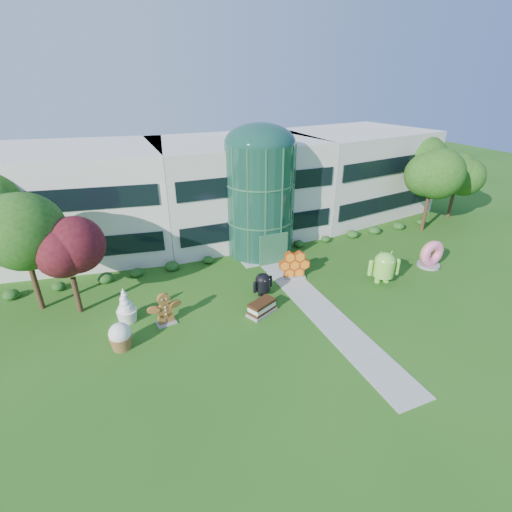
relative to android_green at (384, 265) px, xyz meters
name	(u,v)px	position (x,y,z in m)	size (l,w,h in m)	color
ground	(329,319)	(-6.63, -2.72, -1.49)	(140.00, 140.00, 0.00)	#215114
building	(237,186)	(-6.63, 15.28, 3.16)	(46.00, 15.00, 9.30)	beige
atrium	(260,200)	(-6.63, 9.28, 3.41)	(6.00, 6.00, 9.80)	#194738
walkway	(314,304)	(-6.63, -0.72, -1.47)	(2.40, 20.00, 0.04)	#9E9E93
tree_red	(72,273)	(-22.13, 4.78, 1.51)	(4.00, 4.00, 6.00)	#3F0C14
trees_backdrop	(255,204)	(-6.63, 10.28, 2.71)	(52.00, 8.00, 8.40)	#1D4611
android_green	(384,265)	(0.00, 0.00, 0.00)	(2.64, 1.76, 2.99)	#78C940
android_black	(263,282)	(-9.52, 1.94, -0.47)	(1.81, 1.21, 2.05)	black
donut	(431,253)	(5.54, 0.64, -0.28)	(2.34, 1.12, 2.43)	pink
gingerbread	(165,309)	(-16.87, 1.08, -0.34)	(2.51, 0.96, 2.31)	brown
ice_cream_sandwich	(262,307)	(-10.56, -0.29, -1.02)	(2.14, 1.07, 0.95)	black
honeycomb	(294,266)	(-6.10, 3.42, -0.45)	(2.66, 0.95, 2.09)	orange
froyo	(125,305)	(-19.19, 2.37, -0.27)	(1.43, 1.43, 2.46)	white
cupcake	(120,336)	(-19.77, -0.35, -0.64)	(1.43, 1.43, 1.71)	white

